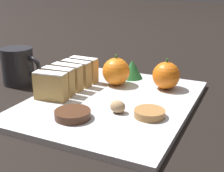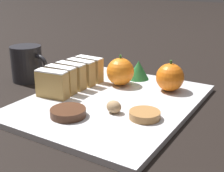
# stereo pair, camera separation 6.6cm
# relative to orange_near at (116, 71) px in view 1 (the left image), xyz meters

# --- Properties ---
(ground_plane) EXTENTS (6.00, 6.00, 0.00)m
(ground_plane) POSITION_rel_orange_near_xyz_m (0.03, -0.09, -0.05)
(ground_plane) COLOR black
(serving_platter) EXTENTS (0.33, 0.41, 0.01)m
(serving_platter) POSITION_rel_orange_near_xyz_m (0.03, -0.09, -0.04)
(serving_platter) COLOR silver
(serving_platter) RESTS_ON ground_plane
(stollen_slice_front) EXTENTS (0.07, 0.03, 0.06)m
(stollen_slice_front) POSITION_rel_orange_near_xyz_m (-0.08, -0.15, -0.00)
(stollen_slice_front) COLOR tan
(stollen_slice_front) RESTS_ON serving_platter
(stollen_slice_second) EXTENTS (0.07, 0.03, 0.06)m
(stollen_slice_second) POSITION_rel_orange_near_xyz_m (-0.09, -0.11, -0.00)
(stollen_slice_second) COLOR tan
(stollen_slice_second) RESTS_ON serving_platter
(stollen_slice_third) EXTENTS (0.07, 0.03, 0.06)m
(stollen_slice_third) POSITION_rel_orange_near_xyz_m (-0.09, -0.08, -0.00)
(stollen_slice_third) COLOR tan
(stollen_slice_third) RESTS_ON serving_platter
(stollen_slice_fourth) EXTENTS (0.07, 0.03, 0.06)m
(stollen_slice_fourth) POSITION_rel_orange_near_xyz_m (-0.08, -0.05, -0.00)
(stollen_slice_fourth) COLOR tan
(stollen_slice_fourth) RESTS_ON serving_platter
(stollen_slice_fifth) EXTENTS (0.07, 0.03, 0.06)m
(stollen_slice_fifth) POSITION_rel_orange_near_xyz_m (-0.08, -0.01, -0.00)
(stollen_slice_fifth) COLOR tan
(stollen_slice_fifth) RESTS_ON serving_platter
(orange_near) EXTENTS (0.07, 0.07, 0.07)m
(orange_near) POSITION_rel_orange_near_xyz_m (0.00, 0.00, 0.00)
(orange_near) COLOR orange
(orange_near) RESTS_ON serving_platter
(orange_far) EXTENTS (0.06, 0.06, 0.07)m
(orange_far) POSITION_rel_orange_near_xyz_m (0.12, 0.02, -0.00)
(orange_far) COLOR orange
(orange_far) RESTS_ON serving_platter
(walnut) EXTENTS (0.03, 0.02, 0.02)m
(walnut) POSITION_rel_orange_near_xyz_m (0.07, -0.15, -0.02)
(walnut) COLOR tan
(walnut) RESTS_ON serving_platter
(chocolate_cookie) EXTENTS (0.07, 0.07, 0.01)m
(chocolate_cookie) POSITION_rel_orange_near_xyz_m (0.01, -0.21, -0.03)
(chocolate_cookie) COLOR #472819
(chocolate_cookie) RESTS_ON serving_platter
(gingerbread_cookie) EXTENTS (0.06, 0.06, 0.01)m
(gingerbread_cookie) POSITION_rel_orange_near_xyz_m (0.13, -0.14, -0.03)
(gingerbread_cookie) COLOR #A3703D
(gingerbread_cookie) RESTS_ON serving_platter
(evergreen_sprig) EXTENTS (0.05, 0.05, 0.05)m
(evergreen_sprig) POSITION_rel_orange_near_xyz_m (0.02, 0.06, -0.01)
(evergreen_sprig) COLOR #23662D
(evergreen_sprig) RESTS_ON serving_platter
(coffee_mug) EXTENTS (0.11, 0.08, 0.09)m
(coffee_mug) POSITION_rel_orange_near_xyz_m (-0.24, -0.07, 0.00)
(coffee_mug) COLOR #232328
(coffee_mug) RESTS_ON ground_plane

